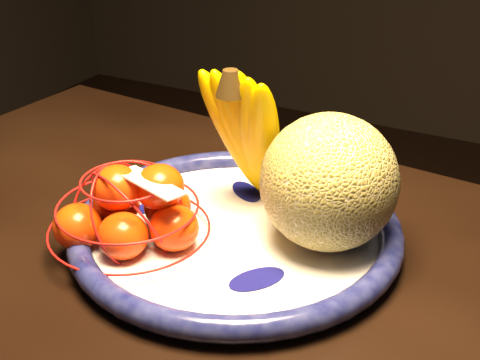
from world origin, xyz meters
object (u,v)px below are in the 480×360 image
at_px(fruit_bowl, 236,231).
at_px(mandarin_bag, 132,211).
at_px(banana_bunch, 249,130).
at_px(cantaloupe, 329,182).

height_order(fruit_bowl, mandarin_bag, mandarin_bag).
relative_size(fruit_bowl, mandarin_bag, 1.67).
xyz_separation_m(banana_bunch, mandarin_bag, (-0.07, -0.12, -0.06)).
bearing_deg(banana_bunch, mandarin_bag, -112.80).
relative_size(cantaloupe, banana_bunch, 0.76).
xyz_separation_m(fruit_bowl, mandarin_bag, (-0.09, -0.06, 0.03)).
distance_m(cantaloupe, banana_bunch, 0.11).
distance_m(fruit_bowl, mandarin_bag, 0.11).
bearing_deg(fruit_bowl, mandarin_bag, -145.04).
height_order(cantaloupe, mandarin_bag, cantaloupe).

